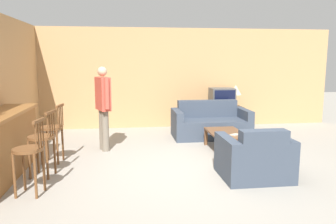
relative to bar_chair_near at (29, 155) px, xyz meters
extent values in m
plane|color=gray|center=(2.17, 0.60, -0.55)|extent=(24.00, 24.00, 0.00)
cube|color=tan|center=(2.17, 4.26, 0.75)|extent=(9.40, 0.08, 2.60)
cube|color=tan|center=(-0.94, 1.93, 0.75)|extent=(0.08, 8.66, 2.60)
cube|color=brown|center=(-0.60, 0.69, -0.07)|extent=(0.47, 2.26, 0.94)
cylinder|color=brown|center=(-0.01, 0.00, 0.07)|extent=(0.45, 0.45, 0.04)
cylinder|color=brown|center=(-0.13, 0.16, -0.25)|extent=(0.04, 0.04, 0.60)
cylinder|color=brown|center=(-0.17, -0.11, -0.25)|extent=(0.04, 0.04, 0.60)
cylinder|color=brown|center=(0.14, 0.12, -0.25)|extent=(0.04, 0.04, 0.60)
cylinder|color=brown|center=(0.10, -0.15, -0.25)|extent=(0.04, 0.04, 0.60)
cylinder|color=brown|center=(0.17, 0.09, 0.26)|extent=(0.02, 0.02, 0.34)
cylinder|color=brown|center=(0.15, 0.02, 0.26)|extent=(0.02, 0.02, 0.34)
cylinder|color=brown|center=(0.14, -0.06, 0.26)|extent=(0.02, 0.02, 0.34)
cylinder|color=brown|center=(0.13, -0.14, 0.26)|extent=(0.02, 0.02, 0.34)
cube|color=brown|center=(0.15, -0.02, 0.45)|extent=(0.09, 0.33, 0.04)
cylinder|color=brown|center=(-0.01, 0.70, 0.07)|extent=(0.46, 0.46, 0.04)
cylinder|color=brown|center=(-0.12, 0.86, -0.25)|extent=(0.04, 0.04, 0.60)
cylinder|color=brown|center=(-0.18, 0.59, -0.25)|extent=(0.04, 0.04, 0.60)
cylinder|color=brown|center=(0.15, 0.81, -0.25)|extent=(0.04, 0.04, 0.60)
cylinder|color=brown|center=(0.09, 0.54, -0.25)|extent=(0.04, 0.04, 0.60)
cylinder|color=brown|center=(0.17, 0.78, 0.26)|extent=(0.02, 0.02, 0.34)
cylinder|color=brown|center=(0.16, 0.71, 0.26)|extent=(0.02, 0.02, 0.34)
cylinder|color=brown|center=(0.14, 0.63, 0.26)|extent=(0.02, 0.02, 0.34)
cylinder|color=brown|center=(0.12, 0.55, 0.26)|extent=(0.02, 0.02, 0.34)
cube|color=brown|center=(0.15, 0.67, 0.45)|extent=(0.10, 0.33, 0.04)
cylinder|color=brown|center=(-0.01, 1.41, 0.07)|extent=(0.44, 0.44, 0.04)
cylinder|color=brown|center=(-0.13, 1.57, -0.25)|extent=(0.04, 0.04, 0.60)
cylinder|color=brown|center=(-0.17, 1.30, -0.25)|extent=(0.04, 0.04, 0.60)
cylinder|color=brown|center=(0.14, 1.53, -0.25)|extent=(0.04, 0.04, 0.60)
cylinder|color=brown|center=(0.10, 1.26, -0.25)|extent=(0.04, 0.04, 0.60)
cylinder|color=brown|center=(0.17, 1.50, 0.26)|extent=(0.02, 0.02, 0.34)
cylinder|color=brown|center=(0.15, 1.43, 0.26)|extent=(0.02, 0.02, 0.34)
cylinder|color=brown|center=(0.14, 1.35, 0.26)|extent=(0.02, 0.02, 0.34)
cylinder|color=brown|center=(0.13, 1.27, 0.26)|extent=(0.02, 0.02, 0.34)
cube|color=brown|center=(0.15, 1.39, 0.45)|extent=(0.08, 0.33, 0.04)
cube|color=#384251|center=(3.22, 2.90, -0.33)|extent=(1.43, 0.92, 0.42)
cube|color=#384251|center=(3.22, 3.25, 0.08)|extent=(1.43, 0.22, 0.40)
cube|color=#384251|center=(2.43, 2.90, -0.22)|extent=(0.16, 0.92, 0.64)
cube|color=#384251|center=(4.01, 2.90, -0.22)|extent=(0.16, 0.92, 0.64)
cube|color=#384251|center=(3.18, 0.24, -0.33)|extent=(0.68, 0.88, 0.42)
cube|color=#384251|center=(3.18, -0.09, 0.07)|extent=(0.68, 0.22, 0.38)
cube|color=#384251|center=(3.60, 0.24, -0.23)|extent=(0.16, 0.88, 0.63)
cube|color=#384251|center=(2.76, 0.24, -0.23)|extent=(0.16, 0.88, 0.63)
cube|color=brown|center=(3.21, 1.70, -0.19)|extent=(0.64, 1.10, 0.04)
cube|color=brown|center=(2.93, 1.19, -0.37)|extent=(0.06, 0.06, 0.34)
cube|color=brown|center=(3.50, 1.19, -0.37)|extent=(0.06, 0.06, 0.34)
cube|color=brown|center=(2.93, 2.21, -0.37)|extent=(0.06, 0.06, 0.34)
cube|color=brown|center=(3.50, 2.21, -0.37)|extent=(0.06, 0.06, 0.34)
cube|color=#2D2319|center=(3.76, 3.85, -0.26)|extent=(1.07, 0.54, 0.57)
cube|color=#4C4C4C|center=(3.76, 3.85, 0.27)|extent=(0.61, 0.49, 0.49)
cube|color=black|center=(3.76, 3.60, 0.27)|extent=(0.54, 0.01, 0.42)
cube|color=#B7AD99|center=(3.29, 1.43, -0.16)|extent=(0.21, 0.19, 0.02)
cylinder|color=brown|center=(4.13, 3.85, 0.04)|extent=(0.16, 0.16, 0.02)
cylinder|color=brown|center=(4.13, 3.85, 0.19)|extent=(0.03, 0.03, 0.28)
cone|color=beige|center=(4.13, 3.85, 0.46)|extent=(0.30, 0.30, 0.25)
cylinder|color=#756B5B|center=(0.81, 2.17, -0.14)|extent=(0.14, 0.14, 0.81)
cylinder|color=#756B5B|center=(0.86, 2.02, -0.14)|extent=(0.14, 0.14, 0.81)
cube|color=#CC4C3D|center=(0.84, 2.09, 0.58)|extent=(0.34, 0.50, 0.64)
cylinder|color=#CC4C3D|center=(0.75, 2.33, 0.61)|extent=(0.09, 0.09, 0.59)
cylinder|color=#CC4C3D|center=(0.93, 1.85, 0.61)|extent=(0.09, 0.09, 0.59)
sphere|color=tan|center=(0.84, 2.09, 1.01)|extent=(0.19, 0.19, 0.19)
camera|label=1|loc=(1.26, -4.35, 1.23)|focal=35.00mm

